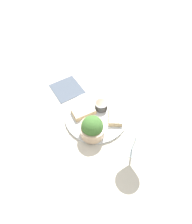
{
  "coord_description": "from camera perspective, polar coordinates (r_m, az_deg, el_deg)",
  "views": [
    {
      "loc": [
        0.4,
        0.24,
        0.67
      ],
      "look_at": [
        0.0,
        0.0,
        0.03
      ],
      "focal_mm": 28.0,
      "sensor_mm": 36.0,
      "label": 1
    }
  ],
  "objects": [
    {
      "name": "ground_plane",
      "position": [
        0.82,
        0.0,
        -1.42
      ],
      "size": [
        4.0,
        4.0,
        0.0
      ],
      "primitive_type": "plane",
      "color": "beige"
    },
    {
      "name": "salad_bowl",
      "position": [
        0.72,
        -1.2,
        -5.21
      ],
      "size": [
        0.11,
        0.11,
        0.1
      ],
      "color": "tan",
      "rests_on": "dinner_plate"
    },
    {
      "name": "sauce_ramekin",
      "position": [
        0.81,
        1.68,
        2.32
      ],
      "size": [
        0.06,
        0.06,
        0.04
      ],
      "color": "#4C4C4C",
      "rests_on": "dinner_plate"
    },
    {
      "name": "cheese_toast_near",
      "position": [
        0.8,
        -4.1,
        0.18
      ],
      "size": [
        0.12,
        0.11,
        0.03
      ],
      "color": "#D1B27F",
      "rests_on": "dinner_plate"
    },
    {
      "name": "dinner_plate",
      "position": [
        0.81,
        0.0,
        -1.14
      ],
      "size": [
        0.29,
        0.29,
        0.01
      ],
      "color": "silver",
      "rests_on": "ground_plane"
    },
    {
      "name": "fork",
      "position": [
        0.96,
        8.56,
        8.97
      ],
      "size": [
        0.14,
        0.11,
        0.01
      ],
      "color": "silver",
      "rests_on": "ground_plane"
    },
    {
      "name": "wine_glass",
      "position": [
        0.63,
        13.42,
        -7.11
      ],
      "size": [
        0.09,
        0.09,
        0.18
      ],
      "color": "silver",
      "rests_on": "ground_plane"
    },
    {
      "name": "cheese_toast_far",
      "position": [
        0.79,
        6.37,
        -1.26
      ],
      "size": [
        0.12,
        0.1,
        0.03
      ],
      "color": "#D1B27F",
      "rests_on": "dinner_plate"
    },
    {
      "name": "napkin",
      "position": [
        0.94,
        -9.49,
        7.54
      ],
      "size": [
        0.2,
        0.2,
        0.01
      ],
      "color": "#4C5666",
      "rests_on": "ground_plane"
    }
  ]
}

